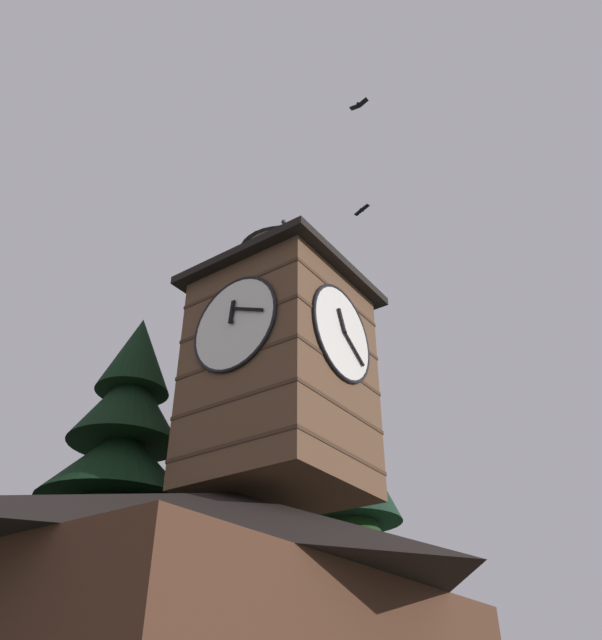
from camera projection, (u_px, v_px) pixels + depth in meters
building_main at (228, 634)px, 13.79m from camera, size 12.80×8.63×6.48m
clock_tower at (281, 359)px, 17.82m from camera, size 4.77×4.77×9.19m
pine_tree_behind at (106, 559)px, 16.16m from camera, size 7.27×7.27×12.56m
pine_tree_aside at (349, 533)px, 23.32m from camera, size 6.30×6.30×18.47m
moon at (41, 508)px, 52.18m from camera, size 1.47×1.47×1.47m
flying_bird_high at (359, 105)px, 22.33m from camera, size 0.26×0.74×0.14m
flying_bird_low at (362, 210)px, 23.78m from camera, size 0.37×0.76×0.12m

